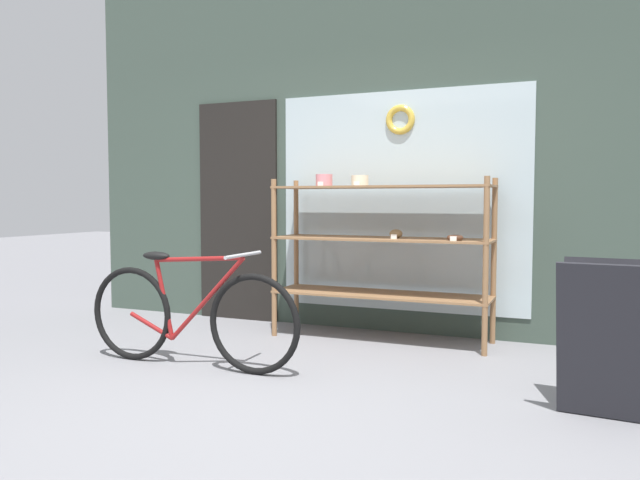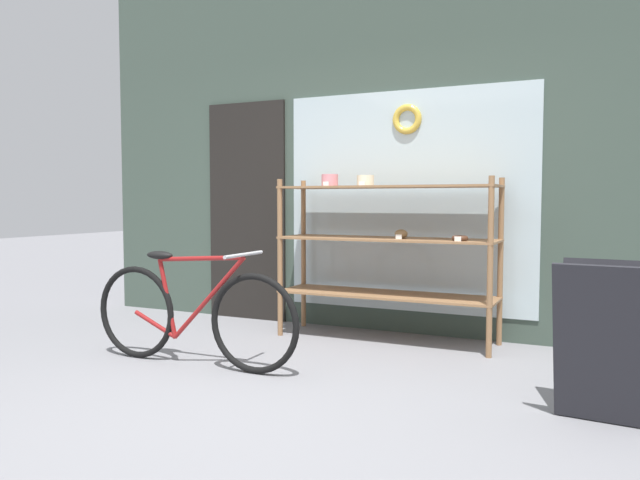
{
  "view_description": "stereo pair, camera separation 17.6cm",
  "coord_description": "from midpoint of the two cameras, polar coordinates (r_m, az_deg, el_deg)",
  "views": [
    {
      "loc": [
        1.69,
        -2.99,
        1.16
      ],
      "look_at": [
        0.07,
        0.8,
        0.9
      ],
      "focal_mm": 35.0,
      "sensor_mm": 36.0,
      "label": 1
    },
    {
      "loc": [
        1.85,
        -2.92,
        1.16
      ],
      "look_at": [
        0.07,
        0.8,
        0.9
      ],
      "focal_mm": 35.0,
      "sensor_mm": 36.0,
      "label": 2
    }
  ],
  "objects": [
    {
      "name": "ground_plane",
      "position": [
        3.63,
        -7.62,
        -15.01
      ],
      "size": [
        30.0,
        30.0,
        0.0
      ],
      "primitive_type": "plane",
      "color": "gray"
    },
    {
      "name": "storefront_facade",
      "position": [
        5.6,
        4.31,
        10.78
      ],
      "size": [
        6.03,
        0.13,
        3.81
      ],
      "color": "#3D4C42",
      "rests_on": "ground_plane"
    },
    {
      "name": "display_case",
      "position": [
        5.16,
        4.49,
        0.02
      ],
      "size": [
        1.8,
        0.49,
        1.38
      ],
      "color": "#8E6642",
      "rests_on": "ground_plane"
    },
    {
      "name": "bicycle",
      "position": [
        4.47,
        -12.99,
        -6.7
      ],
      "size": [
        1.69,
        0.46,
        0.81
      ],
      "rotation": [
        0.0,
        0.0,
        0.01
      ],
      "color": "black",
      "rests_on": "ground_plane"
    },
    {
      "name": "sandwich_board",
      "position": [
        3.63,
        23.47,
        -8.35
      ],
      "size": [
        0.51,
        0.42,
        0.84
      ],
      "rotation": [
        0.0,
        0.0,
        -0.08
      ],
      "color": "#232328",
      "rests_on": "ground_plane"
    }
  ]
}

